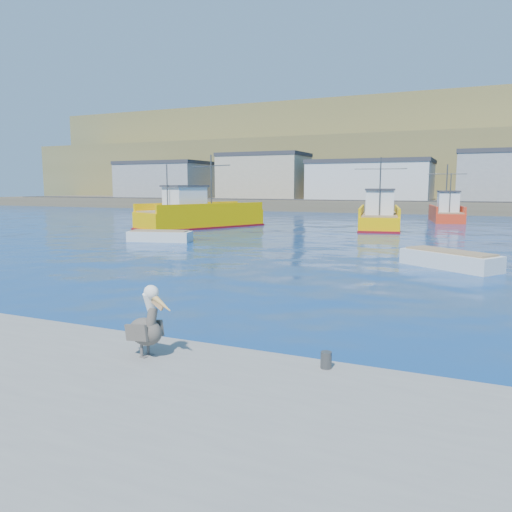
{
  "coord_description": "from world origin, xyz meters",
  "views": [
    {
      "loc": [
        5.3,
        -11.68,
        3.71
      ],
      "look_at": [
        -1.1,
        2.79,
        1.49
      ],
      "focal_mm": 35.0,
      "sensor_mm": 36.0,
      "label": 1
    }
  ],
  "objects_px": {
    "trawler_yellow_b": "(379,218)",
    "skiff_left": "(160,237)",
    "skiff_mid": "(449,261)",
    "pelican": "(147,326)",
    "boat_orange": "(447,212)",
    "trawler_yellow_a": "(199,216)"
  },
  "relations": [
    {
      "from": "trawler_yellow_b",
      "to": "skiff_left",
      "type": "xyz_separation_m",
      "value": [
        -11.7,
        -16.21,
        -0.66
      ]
    },
    {
      "from": "skiff_mid",
      "to": "pelican",
      "type": "relative_size",
      "value": 3.29
    },
    {
      "from": "boat_orange",
      "to": "pelican",
      "type": "relative_size",
      "value": 5.64
    },
    {
      "from": "skiff_left",
      "to": "skiff_mid",
      "type": "bearing_deg",
      "value": -11.87
    },
    {
      "from": "boat_orange",
      "to": "trawler_yellow_b",
      "type": "bearing_deg",
      "value": -112.83
    },
    {
      "from": "pelican",
      "to": "trawler_yellow_b",
      "type": "bearing_deg",
      "value": 93.42
    },
    {
      "from": "boat_orange",
      "to": "skiff_left",
      "type": "bearing_deg",
      "value": -120.79
    },
    {
      "from": "trawler_yellow_b",
      "to": "pelican",
      "type": "distance_m",
      "value": 36.77
    },
    {
      "from": "boat_orange",
      "to": "pelican",
      "type": "distance_m",
      "value": 48.42
    },
    {
      "from": "pelican",
      "to": "skiff_left",
      "type": "bearing_deg",
      "value": 124.12
    },
    {
      "from": "skiff_mid",
      "to": "pelican",
      "type": "bearing_deg",
      "value": -105.4
    },
    {
      "from": "skiff_left",
      "to": "boat_orange",
      "type": "bearing_deg",
      "value": 59.21
    },
    {
      "from": "trawler_yellow_a",
      "to": "trawler_yellow_b",
      "type": "relative_size",
      "value": 1.24
    },
    {
      "from": "boat_orange",
      "to": "skiff_left",
      "type": "distance_m",
      "value": 32.43
    },
    {
      "from": "skiff_mid",
      "to": "pelican",
      "type": "height_order",
      "value": "pelican"
    },
    {
      "from": "skiff_left",
      "to": "skiff_mid",
      "type": "relative_size",
      "value": 0.96
    },
    {
      "from": "trawler_yellow_b",
      "to": "boat_orange",
      "type": "xyz_separation_m",
      "value": [
        4.9,
        11.64,
        0.04
      ]
    },
    {
      "from": "skiff_left",
      "to": "trawler_yellow_b",
      "type": "bearing_deg",
      "value": 54.18
    },
    {
      "from": "skiff_mid",
      "to": "pelican",
      "type": "distance_m",
      "value": 17.25
    },
    {
      "from": "trawler_yellow_a",
      "to": "skiff_mid",
      "type": "distance_m",
      "value": 26.35
    },
    {
      "from": "skiff_left",
      "to": "skiff_mid",
      "type": "distance_m",
      "value": 18.87
    },
    {
      "from": "trawler_yellow_b",
      "to": "skiff_left",
      "type": "height_order",
      "value": "trawler_yellow_b"
    }
  ]
}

